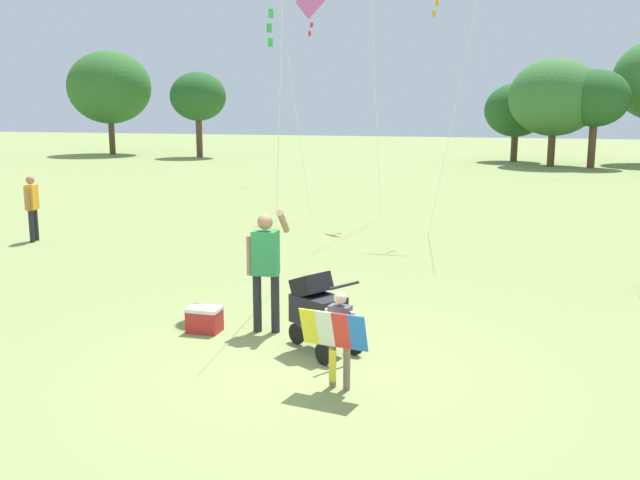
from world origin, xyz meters
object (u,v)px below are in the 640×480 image
person_sitting_far (32,203)px  cooler_box (204,319)px  child_with_butterfly_kite (339,332)px  kite_orange_delta (309,8)px  person_adult_flyer (266,262)px  stroller (317,306)px

person_sitting_far → cooler_box: size_ratio=3.35×
child_with_butterfly_kite → cooler_box: (-2.27, 1.47, -0.48)m
kite_orange_delta → cooler_box: (1.44, -10.36, -5.43)m
person_adult_flyer → kite_orange_delta: (-2.27, 10.13, 4.61)m
person_adult_flyer → stroller: bearing=-33.9°
cooler_box → person_sitting_far: bearing=142.2°
kite_orange_delta → cooler_box: size_ratio=14.03×
child_with_butterfly_kite → person_sitting_far: size_ratio=0.73×
cooler_box → kite_orange_delta: bearing=97.9°
child_with_butterfly_kite → stroller: 1.24m
kite_orange_delta → person_sitting_far: size_ratio=4.19×
person_adult_flyer → child_with_butterfly_kite: bearing=-49.8°
stroller → cooler_box: stroller is taller
child_with_butterfly_kite → stroller: (-0.55, 1.11, -0.05)m
stroller → kite_orange_delta: kite_orange_delta is taller
person_sitting_far → child_with_butterfly_kite: bearing=-36.6°
person_adult_flyer → person_sitting_far: 8.75m
child_with_butterfly_kite → person_adult_flyer: 2.26m
child_with_butterfly_kite → cooler_box: child_with_butterfly_kite is taller
child_with_butterfly_kite → kite_orange_delta: 13.35m
stroller → person_sitting_far: (-8.21, 5.41, 0.28)m
child_with_butterfly_kite → kite_orange_delta: size_ratio=0.18×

